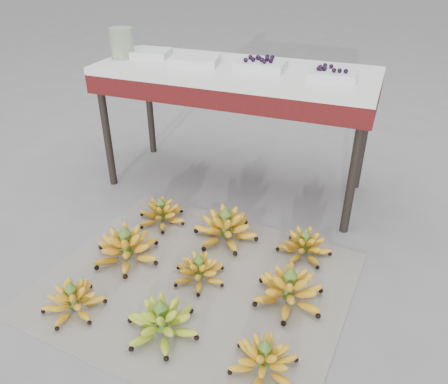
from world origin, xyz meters
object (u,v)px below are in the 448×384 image
(bunch_front_right, at_px, (264,360))
(bunch_back_right, at_px, (304,246))
(tray_far_left, at_px, (148,53))
(tray_far_right, at_px, (332,74))
(bunch_back_left, at_px, (162,214))
(bunch_mid_right, at_px, (289,290))
(tray_right, at_px, (261,64))
(bunch_mid_center, at_px, (199,271))
(tray_left, at_px, (194,60))
(glass_jar, at_px, (122,43))
(vendor_table, at_px, (235,82))
(newspaper_mat, at_px, (196,283))
(bunch_front_center, at_px, (162,322))
(bunch_back_center, at_px, (226,228))
(bunch_front_left, at_px, (73,300))
(bunch_mid_left, at_px, (127,247))

(bunch_front_right, height_order, bunch_back_right, bunch_back_right)
(bunch_back_right, bearing_deg, bunch_front_right, -89.58)
(tray_far_left, xyz_separation_m, tray_far_right, (1.04, -0.07, 0.00))
(bunch_back_left, bearing_deg, bunch_mid_right, -7.82)
(bunch_back_right, bearing_deg, tray_right, 127.00)
(tray_far_left, bearing_deg, bunch_back_left, -59.18)
(tray_right, bearing_deg, bunch_mid_center, -88.72)
(bunch_front_right, height_order, tray_left, tray_left)
(tray_far_left, xyz_separation_m, glass_jar, (-0.12, -0.07, 0.06))
(bunch_back_left, xyz_separation_m, tray_right, (0.34, 0.53, 0.67))
(bunch_back_left, xyz_separation_m, tray_left, (-0.01, 0.49, 0.67))
(bunch_front_right, xyz_separation_m, bunch_back_left, (-0.75, 0.67, 0.00))
(vendor_table, bearing_deg, newspaper_mat, -80.40)
(bunch_front_center, distance_m, glass_jar, 1.57)
(bunch_mid_right, distance_m, glass_jar, 1.61)
(bunch_mid_right, distance_m, bunch_back_right, 0.32)
(bunch_front_center, distance_m, tray_left, 1.38)
(newspaper_mat, height_order, bunch_back_center, bunch_back_center)
(bunch_back_left, xyz_separation_m, bunch_back_center, (0.36, -0.02, 0.01))
(newspaper_mat, bearing_deg, tray_left, 113.53)
(tray_right, bearing_deg, tray_far_right, -6.88)
(vendor_table, distance_m, tray_left, 0.25)
(newspaper_mat, height_order, tray_left, tray_left)
(bunch_front_left, height_order, tray_right, tray_right)
(bunch_back_left, distance_m, tray_right, 0.92)
(tray_far_left, distance_m, tray_left, 0.32)
(tray_far_right, bearing_deg, bunch_back_center, -124.88)
(tray_left, bearing_deg, tray_right, 5.85)
(bunch_back_left, bearing_deg, bunch_back_center, 12.69)
(bunch_front_left, bearing_deg, bunch_back_left, 75.43)
(bunch_back_left, distance_m, glass_jar, 0.98)
(bunch_back_center, distance_m, tray_far_right, 0.90)
(bunch_front_right, distance_m, bunch_back_center, 0.77)
(vendor_table, bearing_deg, bunch_mid_left, -104.30)
(bunch_mid_center, bearing_deg, glass_jar, 148.14)
(tray_far_right, bearing_deg, bunch_mid_center, -113.11)
(bunch_mid_left, xyz_separation_m, bunch_back_right, (0.75, 0.32, -0.01))
(bunch_front_left, bearing_deg, bunch_front_right, -11.83)
(bunch_mid_center, bearing_deg, tray_far_left, 141.37)
(bunch_front_right, distance_m, tray_right, 1.44)
(bunch_front_center, height_order, bunch_mid_right, bunch_mid_right)
(tray_left, bearing_deg, bunch_front_left, -90.80)
(bunch_back_center, xyz_separation_m, tray_right, (-0.02, 0.55, 0.66))
(tray_right, bearing_deg, bunch_front_right, -71.21)
(glass_jar, bearing_deg, tray_right, 3.66)
(bunch_mid_center, height_order, bunch_back_right, bunch_back_right)
(tray_far_right, relative_size, glass_jar, 1.46)
(bunch_back_left, xyz_separation_m, bunch_back_right, (0.75, -0.00, 0.00))
(bunch_back_right, bearing_deg, vendor_table, 135.84)
(bunch_front_right, bearing_deg, newspaper_mat, 123.90)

